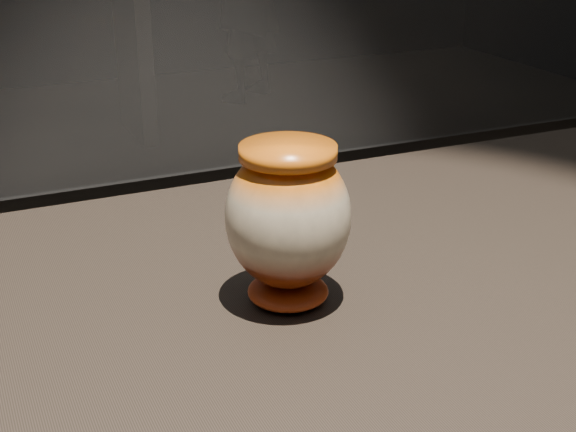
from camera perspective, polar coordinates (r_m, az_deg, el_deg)
name	(u,v)px	position (r m, az deg, el deg)	size (l,w,h in m)	color
main_vase	(288,219)	(0.76, 0.00, -0.20)	(0.16, 0.16, 0.16)	#652008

